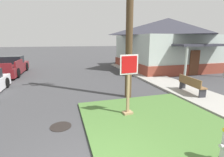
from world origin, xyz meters
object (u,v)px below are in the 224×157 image
Objects in this scene: stop_sign at (128,86)px; manhole_cover at (61,126)px; utility_pole at (130,5)px; pickup_truck_maroon at (10,67)px; street_bench at (191,84)px.

stop_sign reaches higher than manhole_cover.
utility_pole reaches higher than manhole_cover.
pickup_truck_maroon is 11.76m from utility_pole.
pickup_truck_maroon is 13.92m from street_bench.
stop_sign is 3.92m from utility_pole.
pickup_truck_maroon is 3.06× the size of street_bench.
stop_sign is at bearing -160.94° from street_bench.
manhole_cover is 0.39× the size of street_bench.
manhole_cover is at bearing -166.55° from street_bench.
stop_sign is 0.26× the size of utility_pole.
manhole_cover is (-2.47, -0.15, -1.17)m from stop_sign.
utility_pole reaches higher than stop_sign.
stop_sign is 12.29m from pickup_truck_maroon.
street_bench is at bearing 13.45° from manhole_cover.
manhole_cover is at bearing -176.45° from stop_sign.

